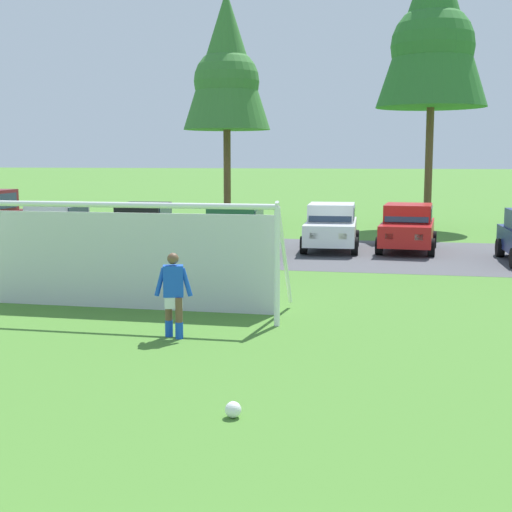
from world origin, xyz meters
The scene contains 12 objects.
ground_plane centered at (0.00, 15.00, 0.00)m, with size 400.00×400.00×0.00m, color #477A2D.
parking_lot_strip centered at (0.00, 23.69, 0.00)m, with size 52.00×8.40×0.01m, color #4C4C51.
soccer_ball centered at (1.19, 7.09, 0.11)m, with size 0.22×0.22×0.22m.
soccer_goal centered at (-2.78, 13.13, 1.29)m, with size 7.44×1.95×2.57m.
player_defender_far centered at (-0.89, 11.01, 0.82)m, with size 0.75×0.34×1.64m.
parked_car_slot_left centered at (-9.26, 22.74, 0.88)m, with size 2.14×4.25×1.72m.
parked_car_slot_center_left centered at (-6.13, 23.49, 0.88)m, with size 2.29×4.33×1.72m.
parked_car_slot_center centered at (-2.36, 22.52, 0.88)m, with size 2.16×4.26×1.72m.
parked_car_slot_center_right centered at (0.81, 24.65, 0.88)m, with size 2.19×4.28×1.72m.
parked_car_slot_right centered at (3.60, 24.91, 0.88)m, with size 2.25×4.31×1.72m.
tree_left_edge centered at (-5.23, 33.09, 7.89)m, with size 4.30×4.30×11.47m.
tree_mid_left centered at (4.59, 33.54, 9.52)m, with size 5.18×5.18×13.83m.
Camera 1 is at (3.29, -1.75, 3.43)m, focal length 50.04 mm.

